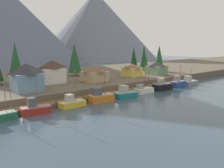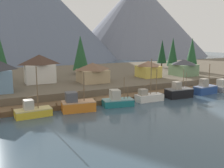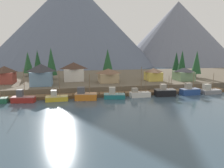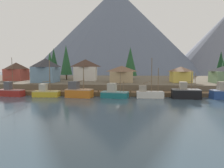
{
  "view_description": "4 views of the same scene",
  "coord_description": "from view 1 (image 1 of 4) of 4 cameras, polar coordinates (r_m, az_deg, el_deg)",
  "views": [
    {
      "loc": [
        -45.92,
        -50.93,
        14.98
      ],
      "look_at": [
        -1.19,
        2.09,
        3.39
      ],
      "focal_mm": 39.25,
      "sensor_mm": 36.0,
      "label": 1
    },
    {
      "loc": [
        -23.51,
        -46.33,
        13.56
      ],
      "look_at": [
        0.85,
        1.83,
        3.95
      ],
      "focal_mm": 40.05,
      "sensor_mm": 36.0,
      "label": 2
    },
    {
      "loc": [
        -12.42,
        -62.03,
        14.66
      ],
      "look_at": [
        0.41,
        2.45,
        3.7
      ],
      "focal_mm": 33.32,
      "sensor_mm": 36.0,
      "label": 3
    },
    {
      "loc": [
        3.65,
        -49.95,
        7.42
      ],
      "look_at": [
        -0.74,
        1.76,
        2.93
      ],
      "focal_mm": 32.71,
      "sensor_mm": 36.0,
      "label": 4
    }
  ],
  "objects": [
    {
      "name": "dock",
      "position": [
        71.55,
        0.78,
        -2.19
      ],
      "size": [
        80.0,
        4.0,
        1.6
      ],
      "color": "brown",
      "rests_on": "ground_plane"
    },
    {
      "name": "conifer_near_right",
      "position": [
        113.91,
        7.42,
        6.49
      ],
      "size": [
        4.11,
        4.11,
        11.85
      ],
      "color": "#4C3823",
      "rests_on": "shoreline_bank"
    },
    {
      "name": "conifer_mid_left",
      "position": [
        95.77,
        -8.7,
        5.99
      ],
      "size": [
        5.26,
        5.26,
        12.41
      ],
      "color": "#4C3823",
      "rests_on": "shoreline_bank"
    },
    {
      "name": "house_yellow",
      "position": [
        93.31,
        4.7,
        3.3
      ],
      "size": [
        5.92,
        6.56,
        4.87
      ],
      "color": "gold",
      "rests_on": "shoreline_bank"
    },
    {
      "name": "fishing_boat_teal",
      "position": [
        68.52,
        3.07,
        -2.17
      ],
      "size": [
        6.65,
        3.89,
        5.98
      ],
      "rotation": [
        0.0,
        0.0,
        -0.17
      ],
      "color": "#196B70",
      "rests_on": "ground_plane"
    },
    {
      "name": "fishing_boat_blue",
      "position": [
        87.81,
        15.06,
        0.21
      ],
      "size": [
        6.44,
        3.09,
        7.58
      ],
      "rotation": [
        0.0,
        0.0,
        0.08
      ],
      "color": "navy",
      "rests_on": "ground_plane"
    },
    {
      "name": "ground_plane",
      "position": [
        85.91,
        -7.12,
        -0.97
      ],
      "size": [
        400.0,
        400.0,
        1.0
      ],
      "primitive_type": "cube",
      "color": "#384C5B"
    },
    {
      "name": "fishing_boat_red",
      "position": [
        54.99,
        -17.47,
        -5.54
      ],
      "size": [
        6.5,
        3.08,
        9.61
      ],
      "rotation": [
        0.0,
        0.0,
        -0.13
      ],
      "color": "maroon",
      "rests_on": "ground_plane"
    },
    {
      "name": "fishing_boat_yellow",
      "position": [
        58.93,
        -9.32,
        -4.35
      ],
      "size": [
        6.38,
        3.02,
        8.93
      ],
      "rotation": [
        0.0,
        0.0,
        0.05
      ],
      "color": "gold",
      "rests_on": "ground_plane"
    },
    {
      "name": "fishing_boat_white",
      "position": [
        74.77,
        7.37,
        -1.38
      ],
      "size": [
        6.26,
        2.66,
        9.41
      ],
      "rotation": [
        0.0,
        0.0,
        -0.0
      ],
      "color": "silver",
      "rests_on": "ground_plane"
    },
    {
      "name": "shoreline_bank",
      "position": [
        95.79,
        -11.07,
        1.06
      ],
      "size": [
        400.0,
        56.0,
        2.5
      ],
      "primitive_type": "cube",
      "color": "brown",
      "rests_on": "ground_plane"
    },
    {
      "name": "mountain_central_peak",
      "position": [
        246.23,
        -3.85,
        13.44
      ],
      "size": [
        120.54,
        120.54,
        64.09
      ],
      "primitive_type": "cone",
      "color": "slate",
      "rests_on": "ground_plane"
    },
    {
      "name": "conifer_back_left",
      "position": [
        80.93,
        -21.57,
        5.19
      ],
      "size": [
        4.38,
        4.38,
        12.94
      ],
      "color": "#4C3823",
      "rests_on": "shoreline_bank"
    },
    {
      "name": "house_white",
      "position": [
        78.37,
        -13.69,
        2.81
      ],
      "size": [
        7.77,
        4.34,
        7.33
      ],
      "color": "silver",
      "rests_on": "shoreline_bank"
    },
    {
      "name": "house_tan",
      "position": [
        80.89,
        -4.11,
        2.46
      ],
      "size": [
        7.3,
        7.32,
        5.14
      ],
      "color": "tan",
      "rests_on": "shoreline_bank"
    },
    {
      "name": "house_blue",
      "position": [
        67.36,
        -19.31,
        1.53
      ],
      "size": [
        7.28,
        6.91,
        7.39
      ],
      "color": "#6689A8",
      "rests_on": "shoreline_bank"
    },
    {
      "name": "house_green",
      "position": [
        100.85,
        10.32,
        3.69
      ],
      "size": [
        6.7,
        7.29,
        5.05
      ],
      "color": "#6B8E66",
      "rests_on": "shoreline_bank"
    },
    {
      "name": "fishing_boat_grey",
      "position": [
        94.04,
        17.61,
        0.56
      ],
      "size": [
        6.2,
        2.91,
        6.88
      ],
      "rotation": [
        0.0,
        0.0,
        0.01
      ],
      "color": "gray",
      "rests_on": "ground_plane"
    },
    {
      "name": "conifer_back_right",
      "position": [
        112.69,
        10.9,
        6.36
      ],
      "size": [
        4.3,
        4.3,
        11.67
      ],
      "color": "#4C3823",
      "rests_on": "shoreline_bank"
    },
    {
      "name": "fishing_boat_orange",
      "position": [
        63.03,
        -2.72,
        -2.99
      ],
      "size": [
        6.61,
        3.79,
        7.54
      ],
      "rotation": [
        0.0,
        0.0,
        -0.14
      ],
      "color": "#CC6B1E",
      "rests_on": "ground_plane"
    },
    {
      "name": "fishing_boat_black",
      "position": [
        80.71,
        11.58,
        -0.47
      ],
      "size": [
        6.45,
        3.43,
        6.6
      ],
      "rotation": [
        0.0,
        0.0,
        -0.07
      ],
      "color": "black",
      "rests_on": "ground_plane"
    },
    {
      "name": "conifer_mid_right",
      "position": [
        120.61,
        5.04,
        6.55
      ],
      "size": [
        3.81,
        3.81,
        10.99
      ],
      "color": "#4C3823",
      "rests_on": "shoreline_bank"
    }
  ]
}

